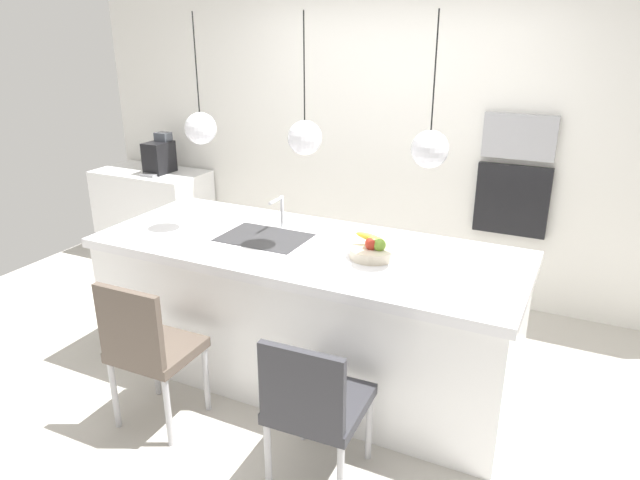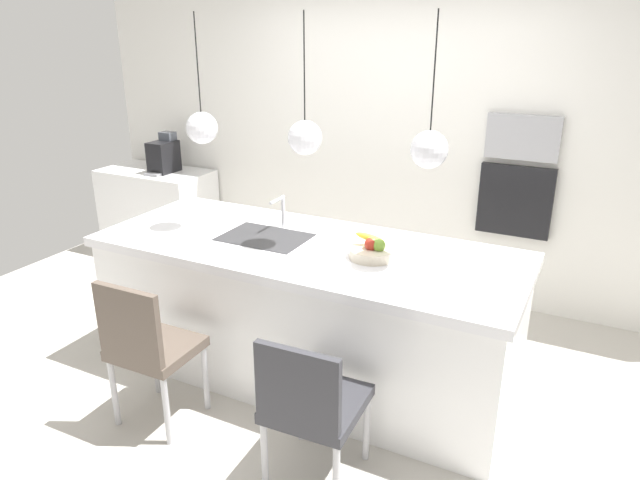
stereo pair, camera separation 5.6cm
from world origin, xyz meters
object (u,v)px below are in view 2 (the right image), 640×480
(microwave, at_px, (523,137))
(oven, at_px, (515,201))
(chair_near, at_px, (148,345))
(chair_middle, at_px, (311,403))
(fruit_bowl, at_px, (372,250))
(coffee_machine, at_px, (164,156))

(microwave, height_order, oven, microwave)
(chair_near, height_order, chair_middle, chair_near)
(oven, bearing_deg, fruit_bowl, -109.53)
(chair_near, bearing_deg, oven, 57.97)
(coffee_machine, distance_m, chair_near, 2.83)
(chair_near, bearing_deg, microwave, 57.97)
(fruit_bowl, bearing_deg, coffee_machine, 154.59)
(chair_near, bearing_deg, coffee_machine, 128.41)
(microwave, xyz_separation_m, chair_near, (-1.55, -2.48, -0.90))
(coffee_machine, xyz_separation_m, chair_near, (1.73, -2.18, -0.49))
(fruit_bowl, distance_m, chair_near, 1.40)
(fruit_bowl, xyz_separation_m, microwave, (0.56, 1.59, 0.46))
(fruit_bowl, xyz_separation_m, chair_near, (-0.99, -0.89, -0.44))
(fruit_bowl, height_order, coffee_machine, coffee_machine)
(chair_near, bearing_deg, fruit_bowl, 42.07)
(chair_middle, bearing_deg, chair_near, 179.91)
(fruit_bowl, xyz_separation_m, chair_middle, (0.06, -0.89, -0.48))
(coffee_machine, relative_size, chair_middle, 0.44)
(oven, relative_size, chair_middle, 0.65)
(oven, distance_m, chair_middle, 2.57)
(fruit_bowl, bearing_deg, microwave, 70.47)
(fruit_bowl, height_order, oven, oven)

